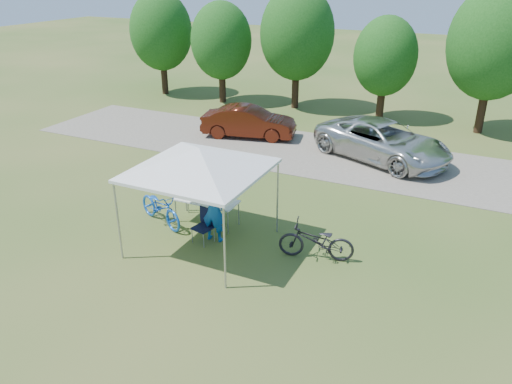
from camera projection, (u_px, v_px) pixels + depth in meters
ground at (204, 244)px, 13.40m from camera, size 100.00×100.00×0.00m
gravel_strip at (307, 152)px, 19.97m from camera, size 24.00×5.00×0.02m
canopy at (199, 151)px, 12.30m from camera, size 4.53×4.53×3.00m
treeline at (348, 42)px, 23.60m from camera, size 24.89×4.28×6.30m
folding_table at (207, 201)px, 14.21m from camera, size 1.82×0.76×0.75m
folding_chair at (205, 223)px, 13.35m from camera, size 0.56×0.58×0.93m
cooler at (196, 192)px, 14.25m from camera, size 0.47×0.32×0.34m
ice_cream_cup at (218, 202)px, 13.97m from camera, size 0.09×0.09×0.07m
cyclist at (214, 210)px, 13.25m from camera, size 0.69×0.49×1.81m
bike_blue at (161, 207)px, 14.28m from camera, size 2.07×1.39×1.03m
bike_dark at (316, 241)px, 12.54m from camera, size 2.01×1.09×1.00m
minivan at (382, 141)px, 18.94m from camera, size 5.85×4.36×1.48m
sedan at (249, 122)px, 21.51m from camera, size 4.23×2.29×1.32m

